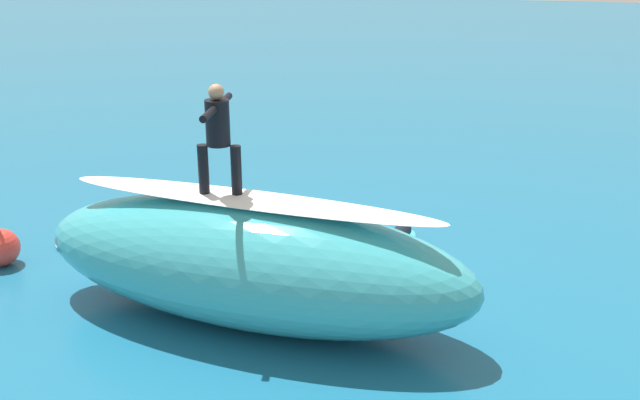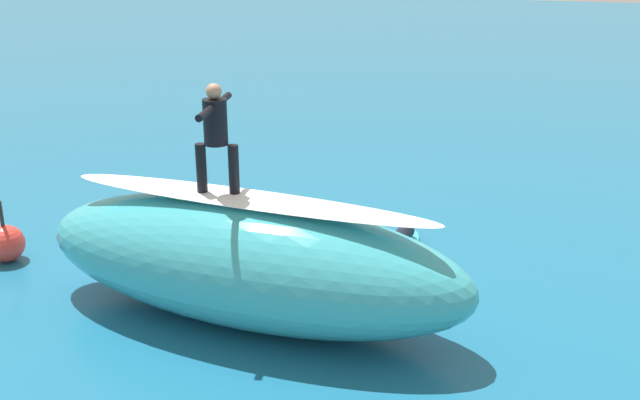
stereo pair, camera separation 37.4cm
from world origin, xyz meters
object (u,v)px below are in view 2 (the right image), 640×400
at_px(surfboard_riding, 219,195).
at_px(surfer_riding, 216,130).
at_px(surfer_paddling, 398,242).
at_px(surfboard_paddling, 400,248).
at_px(buoy_marker, 6,243).

distance_m(surfboard_riding, surfer_riding, 0.99).
bearing_deg(surfer_paddling, surfboard_paddling, -0.00).
relative_size(surfer_riding, buoy_marker, 1.41).
xyz_separation_m(surfboard_riding, surfer_riding, (0.00, 0.00, 0.99)).
relative_size(surfboard_riding, buoy_marker, 1.59).
bearing_deg(surfboard_riding, surfer_paddling, -133.74).
height_order(surfer_riding, surfboard_paddling, surfer_riding).
xyz_separation_m(surfer_paddling, buoy_marker, (6.63, 2.80, 0.11)).
distance_m(surfboard_riding, buoy_marker, 4.94).
distance_m(surfboard_riding, surfer_paddling, 4.16).
bearing_deg(surfer_riding, surfboard_paddling, -132.70).
bearing_deg(surfboard_paddling, surfer_riding, 150.56).
relative_size(surfer_paddling, buoy_marker, 1.57).
relative_size(surfboard_paddling, buoy_marker, 1.69).
relative_size(surfer_riding, surfer_paddling, 0.89).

